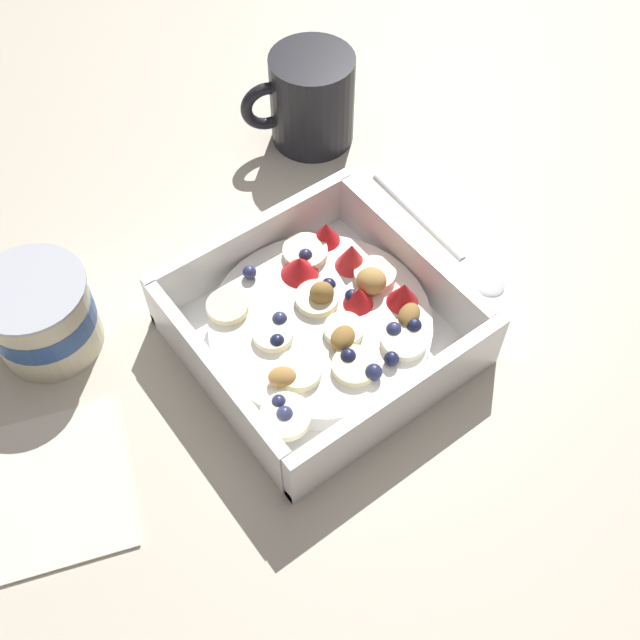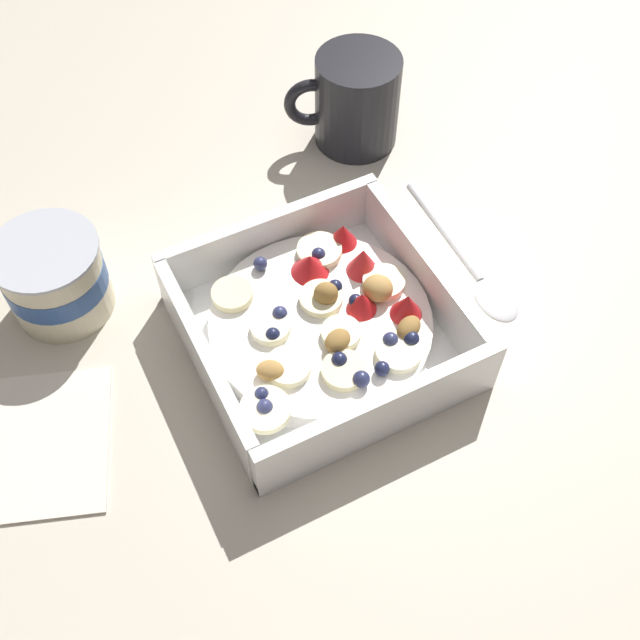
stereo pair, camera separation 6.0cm
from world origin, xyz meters
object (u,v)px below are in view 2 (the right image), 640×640
yogurt_cup (55,277)px  coffee_mug (355,101)px  fruit_bowl (322,326)px  spoon (480,275)px  folded_napkin (26,444)px

yogurt_cup → coffee_mug: coffee_mug is taller
fruit_bowl → spoon: bearing=-1.4°
yogurt_cup → coffee_mug: 0.32m
fruit_bowl → coffee_mug: coffee_mug is taller
fruit_bowl → spoon: 0.15m
folded_napkin → yogurt_cup: bearing=60.9°
spoon → folded_napkin: 0.39m
spoon → folded_napkin: (-0.39, 0.02, -0.00)m
fruit_bowl → yogurt_cup: size_ratio=2.32×
yogurt_cup → folded_napkin: 0.13m
coffee_mug → folded_napkin: coffee_mug is taller
yogurt_cup → folded_napkin: size_ratio=0.71×
spoon → coffee_mug: bearing=93.3°
fruit_bowl → folded_napkin: (-0.24, 0.02, -0.02)m
folded_napkin → coffee_mug: bearing=26.4°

